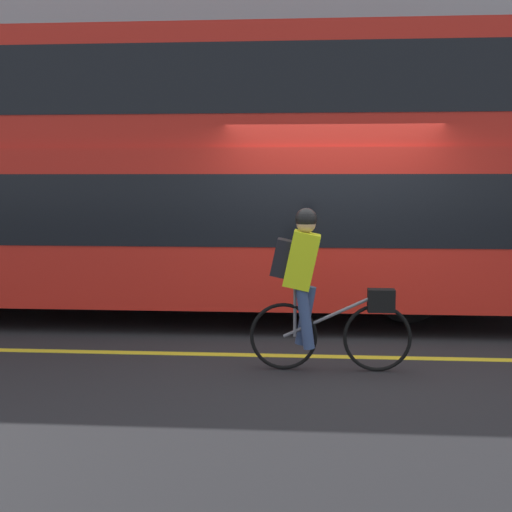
% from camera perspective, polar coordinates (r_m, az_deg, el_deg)
% --- Properties ---
extents(ground_plane, '(80.00, 80.00, 0.00)m').
position_cam_1_polar(ground_plane, '(7.82, 6.19, -7.71)').
color(ground_plane, '#232326').
extents(road_center_line, '(50.00, 0.14, 0.01)m').
position_cam_1_polar(road_center_line, '(7.65, 6.23, -8.00)').
color(road_center_line, yellow).
rests_on(road_center_line, ground_plane).
extents(sidewalk_curb, '(60.00, 1.69, 0.14)m').
position_cam_1_polar(sidewalk_curb, '(12.72, 5.58, -1.98)').
color(sidewalk_curb, gray).
rests_on(sidewalk_curb, ground_plane).
extents(building_facade, '(60.00, 0.30, 8.80)m').
position_cam_1_polar(building_facade, '(13.83, 5.71, 16.69)').
color(building_facade, '#9E9EA3').
rests_on(building_facade, ground_plane).
extents(bus, '(11.02, 2.43, 3.68)m').
position_cam_1_polar(bus, '(9.70, -8.42, 7.17)').
color(bus, black).
rests_on(bus, ground_plane).
extents(cyclist_on_bike, '(1.58, 0.32, 1.60)m').
position_cam_1_polar(cyclist_on_bike, '(6.95, 4.61, -2.20)').
color(cyclist_on_bike, black).
rests_on(cyclist_on_bike, ground_plane).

